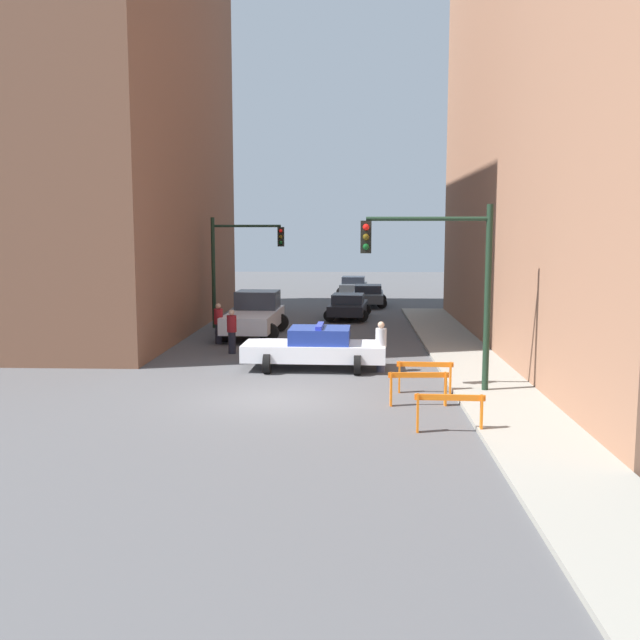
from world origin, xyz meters
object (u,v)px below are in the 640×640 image
Objects in this scene: pedestrian_crossing at (232,331)px; police_car at (316,348)px; pedestrian_sidewalk at (381,346)px; white_truck at (255,315)px; traffic_light_far at (236,256)px; traffic_light_near at (446,269)px; parked_car_far at (353,285)px; barrier_back at (425,372)px; barrier_front at (450,407)px; pedestrian_corner at (219,323)px; barrier_mid at (418,383)px; parked_car_mid at (368,295)px; parked_car_near at (348,306)px.

police_car is at bearing -24.97° from pedestrian_crossing.
white_truck is at bearing 51.83° from pedestrian_sidewalk.
pedestrian_crossing is (0.93, -7.04, -2.54)m from traffic_light_far.
traffic_light_near reaches higher than parked_car_far.
barrier_front is at bearing -87.80° from barrier_back.
traffic_light_near reaches higher than pedestrian_corner.
pedestrian_crossing is (-4.61, -24.89, 0.19)m from parked_car_far.
pedestrian_sidewalk is (6.38, -10.29, -2.54)m from traffic_light_far.
white_truck is at bearing 115.83° from barrier_mid.
traffic_light_far is at bearing 113.98° from pedestrian_crossing.
traffic_light_far reaches higher than pedestrian_crossing.
police_car is 1.08× the size of parked_car_far.
white_truck is 16.30m from barrier_front.
white_truck reaches higher than barrier_mid.
pedestrian_crossing is 2.42m from pedestrian_corner.
pedestrian_corner is at bearing 131.36° from barrier_back.
pedestrian_crossing is 12.30m from barrier_front.
parked_car_mid reaches higher than barrier_back.
parked_car_near is (5.24, 3.76, -2.72)m from traffic_light_far.
barrier_mid is at bearing -119.84° from traffic_light_near.
police_car is at bearing 138.27° from traffic_light_near.
pedestrian_crossing reaches higher than police_car.
barrier_front is 2.56m from barrier_mid.
parked_car_near is at bearing 96.55° from barrier_front.
traffic_light_far is 19.15m from barrier_front.
police_car is 8.16m from white_truck.
traffic_light_near reaches higher than white_truck.
pedestrian_corner reaches higher than parked_car_mid.
parked_car_near is 2.77× the size of barrier_front.
parked_car_far is (-0.88, 7.82, 0.00)m from parked_car_mid.
parked_car_near is 2.77× the size of barrier_back.
police_car is (4.23, -9.94, -2.67)m from traffic_light_far.
parked_car_far is (0.31, 14.09, 0.00)m from parked_car_near.
parked_car_mid is 0.99× the size of parked_car_far.
barrier_mid is (1.64, -32.67, -0.06)m from parked_car_far.
police_car is at bearing 121.24° from barrier_mid.
pedestrian_corner is 14.69m from barrier_front.
pedestrian_crossing and pedestrian_corner have the same top height.
pedestrian_corner and pedestrian_sidewalk have the same top height.
barrier_mid is (7.18, -14.82, -2.78)m from traffic_light_far.
traffic_light_near reaches higher than pedestrian_crossing.
traffic_light_near is 3.13× the size of pedestrian_corner.
parked_car_near is 1.02× the size of parked_car_mid.
white_truck is at bearing -118.93° from parked_car_near.
barrier_mid is at bearing -64.14° from traffic_light_far.
traffic_light_far is at bearing -104.33° from parked_car_far.
pedestrian_crossing reaches higher than parked_car_mid.
pedestrian_corner reaches higher than barrier_front.
parked_car_mid and parked_car_far have the same top height.
pedestrian_sidewalk is at bearing 100.32° from barrier_front.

